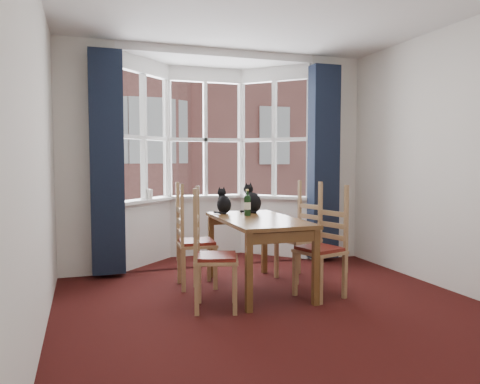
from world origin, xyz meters
name	(u,v)px	position (x,y,z in m)	size (l,w,h in m)	color
floor	(291,321)	(0.00, 0.00, 0.00)	(4.50, 4.50, 0.00)	black
wall_left	(35,158)	(-2.00, 0.00, 1.40)	(4.50, 4.50, 0.00)	silver
wall_right	(479,159)	(2.00, 0.00, 1.40)	(4.50, 4.50, 0.00)	silver
wall_back_pier_left	(86,159)	(-1.65, 2.25, 1.40)	(0.70, 0.12, 2.80)	silver
wall_back_pier_right	(332,159)	(1.65, 2.25, 1.40)	(0.70, 0.12, 2.80)	silver
bay_window	(210,159)	(0.00, 2.75, 1.40)	(2.76, 0.94, 2.80)	white
curtain_left	(107,163)	(-1.42, 2.07, 1.35)	(0.38, 0.22, 2.60)	#161F33
curtain_right	(324,163)	(1.42, 2.07, 1.35)	(0.38, 0.22, 2.60)	#161F33
dining_table	(258,227)	(0.07, 1.01, 0.68)	(0.78, 1.45, 0.77)	brown
chair_left_near	(206,259)	(-0.62, 0.54, 0.47)	(0.50, 0.52, 0.92)	#9E784C
chair_left_far	(188,244)	(-0.62, 1.34, 0.47)	(0.43, 0.45, 0.92)	#9E784C
chair_right_near	(326,250)	(0.65, 0.58, 0.47)	(0.50, 0.52, 0.92)	#9E784C
chair_right_far	(304,238)	(0.75, 1.30, 0.47)	(0.49, 0.51, 0.92)	#9E784C
cat_left	(224,203)	(-0.15, 1.55, 0.89)	(0.18, 0.24, 0.31)	black
cat_right	(252,201)	(0.19, 1.51, 0.91)	(0.25, 0.30, 0.36)	black
wine_bottle	(247,204)	(0.03, 1.23, 0.90)	(0.07, 0.07, 0.29)	black
candle_tall	(150,194)	(-0.85, 2.60, 0.93)	(0.06, 0.06, 0.13)	white
street	(110,258)	(0.00, 32.25, -6.00)	(80.00, 80.00, 0.00)	#333335
tenement_building	(132,154)	(0.00, 14.01, 1.60)	(18.40, 7.80, 15.20)	#AA6257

